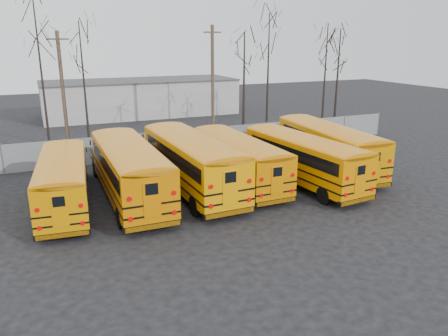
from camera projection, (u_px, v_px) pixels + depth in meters
name	position (u px, v px, depth m)	size (l,w,h in m)	color
ground	(243.00, 208.00, 23.31)	(120.00, 120.00, 0.00)	black
fence	(175.00, 143.00, 33.58)	(40.00, 0.04, 2.00)	gray
distant_building	(141.00, 98.00, 51.66)	(22.00, 8.00, 4.00)	beige
bus_a	(63.00, 177.00, 22.96)	(3.39, 10.50, 2.89)	black
bus_b	(129.00, 166.00, 24.10)	(2.78, 11.81, 3.30)	black
bus_c	(190.00, 158.00, 25.61)	(3.17, 12.16, 3.38)	black
bus_d	(237.00, 156.00, 26.85)	(2.62, 10.87, 3.03)	black
bus_e	(301.00, 155.00, 26.88)	(3.58, 11.26, 3.10)	black
bus_f	(326.00, 144.00, 29.55)	(3.47, 11.71, 3.23)	black
utility_pole_left	(63.00, 91.00, 34.51)	(1.66, 0.29, 9.31)	brown
utility_pole_right	(213.00, 79.00, 40.69)	(1.77, 0.33, 9.95)	brown
tree_2	(41.00, 73.00, 32.35)	(0.26, 0.26, 12.53)	black
tree_3	(85.00, 90.00, 32.96)	(0.26, 0.26, 9.99)	black
tree_4	(244.00, 89.00, 37.15)	(0.26, 0.26, 9.28)	black
tree_5	(268.00, 75.00, 40.79)	(0.26, 0.26, 10.93)	black
tree_6	(325.00, 81.00, 39.62)	(0.26, 0.26, 10.03)	black
tree_7	(337.00, 81.00, 42.15)	(0.26, 0.26, 9.68)	black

